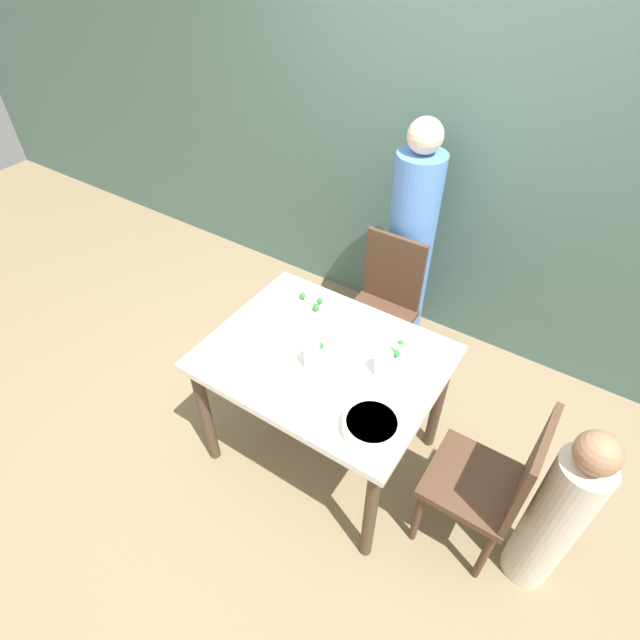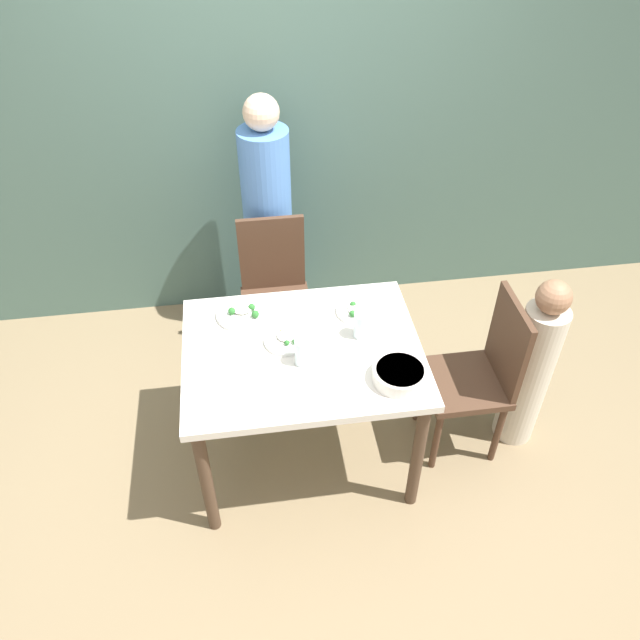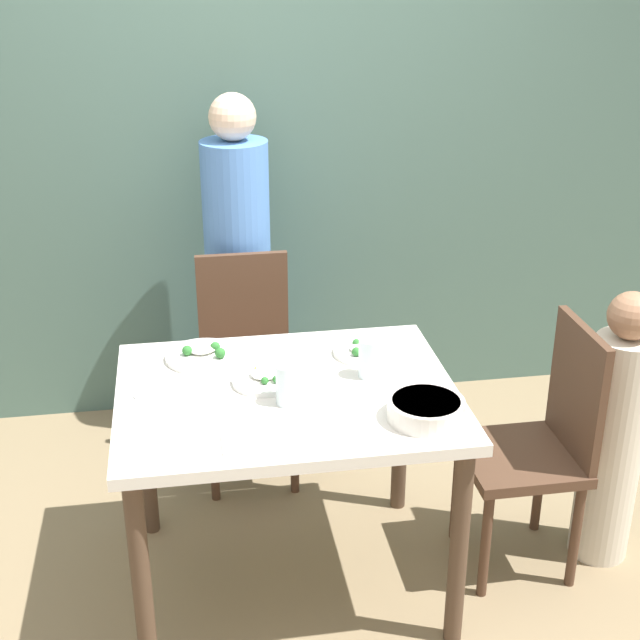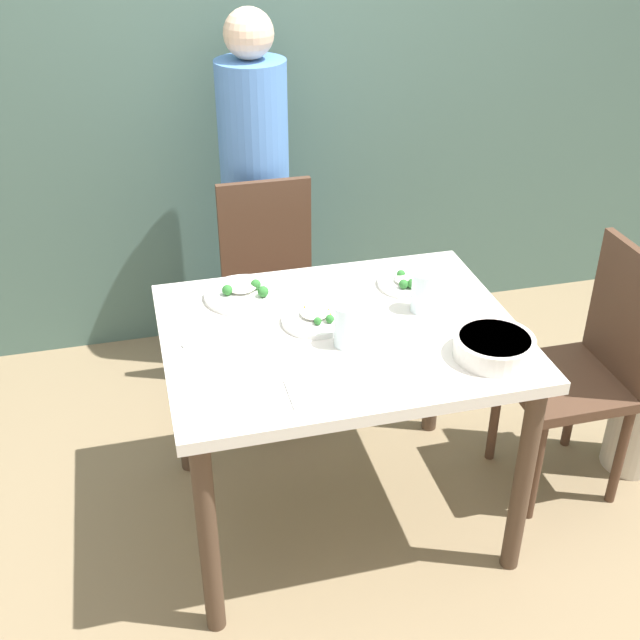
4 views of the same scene
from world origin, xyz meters
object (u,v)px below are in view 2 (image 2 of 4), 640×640
(person_child, at_px, (531,369))
(plate_rice_adult, at_px, (287,339))
(chair_adult_spot, at_px, (275,292))
(bowl_curry, at_px, (400,374))
(person_adult, at_px, (269,231))
(glass_water_tall, at_px, (362,325))
(chair_child_spot, at_px, (479,373))

(person_child, height_order, plate_rice_adult, person_child)
(chair_adult_spot, relative_size, bowl_curry, 3.93)
(bowl_curry, xyz_separation_m, plate_rice_adult, (-0.47, 0.32, -0.02))
(chair_adult_spot, distance_m, person_adult, 0.38)
(plate_rice_adult, xyz_separation_m, glass_water_tall, (0.36, -0.01, 0.05))
(chair_child_spot, bearing_deg, bowl_curry, -65.05)
(person_child, relative_size, bowl_curry, 4.40)
(person_child, bearing_deg, glass_water_tall, 175.12)
(person_child, bearing_deg, chair_adult_spot, 147.14)
(chair_child_spot, bearing_deg, glass_water_tall, -97.08)
(person_child, distance_m, bowl_curry, 0.87)
(person_adult, distance_m, person_child, 1.69)
(glass_water_tall, bearing_deg, chair_adult_spot, 116.34)
(person_adult, bearing_deg, bowl_curry, -70.77)
(plate_rice_adult, bearing_deg, bowl_curry, -34.40)
(plate_rice_adult, height_order, glass_water_tall, glass_water_tall)
(chair_child_spot, xyz_separation_m, person_child, (0.28, -0.00, -0.01))
(chair_adult_spot, relative_size, person_child, 0.89)
(person_adult, relative_size, plate_rice_adult, 7.34)
(bowl_curry, height_order, glass_water_tall, glass_water_tall)
(plate_rice_adult, bearing_deg, glass_water_tall, -1.88)
(chair_adult_spot, xyz_separation_m, plate_rice_adult, (0.00, -0.72, 0.28))
(chair_adult_spot, xyz_separation_m, bowl_curry, (0.47, -1.03, 0.30))
(glass_water_tall, bearing_deg, chair_child_spot, -7.08)
(person_adult, xyz_separation_m, plate_rice_adult, (0.00, -1.03, 0.06))
(glass_water_tall, bearing_deg, person_adult, 109.12)
(chair_child_spot, height_order, glass_water_tall, chair_child_spot)
(bowl_curry, relative_size, glass_water_tall, 1.75)
(chair_adult_spot, relative_size, glass_water_tall, 6.89)
(person_child, relative_size, plate_rice_adult, 4.97)
(person_adult, relative_size, person_child, 1.48)
(chair_adult_spot, distance_m, plate_rice_adult, 0.77)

